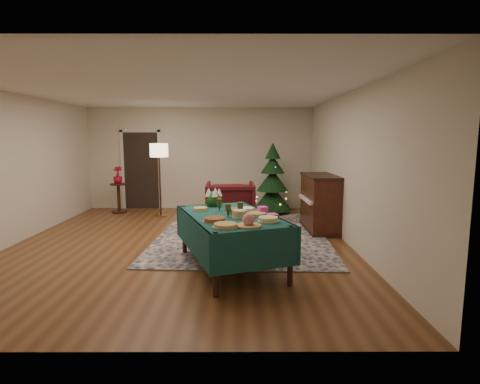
{
  "coord_description": "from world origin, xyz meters",
  "views": [
    {
      "loc": [
        1.04,
        -6.59,
        1.88
      ],
      "look_at": [
        1.05,
        -0.42,
        1.0
      ],
      "focal_mm": 28.0,
      "sensor_mm": 36.0,
      "label": 1
    }
  ],
  "objects_px": {
    "armchair": "(230,202)",
    "potted_plant": "(118,179)",
    "floor_lamp": "(159,155)",
    "christmas_tree": "(272,182)",
    "gift_box": "(263,210)",
    "side_table": "(119,199)",
    "buffet_table": "(231,226)",
    "piano": "(320,203)"
  },
  "relations": [
    {
      "from": "buffet_table",
      "to": "floor_lamp",
      "type": "distance_m",
      "value": 4.18
    },
    {
      "from": "christmas_tree",
      "to": "piano",
      "type": "bearing_deg",
      "value": -65.81
    },
    {
      "from": "buffet_table",
      "to": "armchair",
      "type": "height_order",
      "value": "armchair"
    },
    {
      "from": "buffet_table",
      "to": "floor_lamp",
      "type": "xyz_separation_m",
      "value": [
        -1.79,
        3.68,
        0.87
      ]
    },
    {
      "from": "buffet_table",
      "to": "armchair",
      "type": "xyz_separation_m",
      "value": [
        -0.07,
        2.72,
        -0.11
      ]
    },
    {
      "from": "buffet_table",
      "to": "christmas_tree",
      "type": "height_order",
      "value": "christmas_tree"
    },
    {
      "from": "buffet_table",
      "to": "potted_plant",
      "type": "distance_m",
      "value": 5.12
    },
    {
      "from": "armchair",
      "to": "floor_lamp",
      "type": "relative_size",
      "value": 0.6
    },
    {
      "from": "christmas_tree",
      "to": "piano",
      "type": "distance_m",
      "value": 2.01
    },
    {
      "from": "gift_box",
      "to": "side_table",
      "type": "relative_size",
      "value": 0.17
    },
    {
      "from": "gift_box",
      "to": "armchair",
      "type": "xyz_separation_m",
      "value": [
        -0.54,
        2.63,
        -0.31
      ]
    },
    {
      "from": "armchair",
      "to": "potted_plant",
      "type": "distance_m",
      "value": 3.25
    },
    {
      "from": "buffet_table",
      "to": "armchair",
      "type": "relative_size",
      "value": 2.19
    },
    {
      "from": "gift_box",
      "to": "potted_plant",
      "type": "xyz_separation_m",
      "value": [
        -3.43,
        4.07,
        0.03
      ]
    },
    {
      "from": "buffet_table",
      "to": "potted_plant",
      "type": "bearing_deg",
      "value": 125.37
    },
    {
      "from": "gift_box",
      "to": "side_table",
      "type": "xyz_separation_m",
      "value": [
        -3.43,
        4.07,
        -0.48
      ]
    },
    {
      "from": "armchair",
      "to": "buffet_table",
      "type": "bearing_deg",
      "value": 89.59
    },
    {
      "from": "buffet_table",
      "to": "floor_lamp",
      "type": "relative_size",
      "value": 1.3
    },
    {
      "from": "gift_box",
      "to": "piano",
      "type": "distance_m",
      "value": 2.56
    },
    {
      "from": "buffet_table",
      "to": "potted_plant",
      "type": "height_order",
      "value": "potted_plant"
    },
    {
      "from": "potted_plant",
      "to": "piano",
      "type": "distance_m",
      "value": 5.11
    },
    {
      "from": "floor_lamp",
      "to": "potted_plant",
      "type": "xyz_separation_m",
      "value": [
        -1.17,
        0.49,
        -0.63
      ]
    },
    {
      "from": "side_table",
      "to": "christmas_tree",
      "type": "distance_m",
      "value": 3.95
    },
    {
      "from": "gift_box",
      "to": "side_table",
      "type": "distance_m",
      "value": 5.34
    },
    {
      "from": "potted_plant",
      "to": "christmas_tree",
      "type": "relative_size",
      "value": 0.25
    },
    {
      "from": "christmas_tree",
      "to": "piano",
      "type": "xyz_separation_m",
      "value": [
        0.82,
        -1.82,
        -0.24
      ]
    },
    {
      "from": "christmas_tree",
      "to": "potted_plant",
      "type": "bearing_deg",
      "value": 179.01
    },
    {
      "from": "armchair",
      "to": "potted_plant",
      "type": "relative_size",
      "value": 2.4
    },
    {
      "from": "side_table",
      "to": "gift_box",
      "type": "bearing_deg",
      "value": -49.9
    },
    {
      "from": "gift_box",
      "to": "christmas_tree",
      "type": "xyz_separation_m",
      "value": [
        0.5,
        4.0,
        -0.04
      ]
    },
    {
      "from": "buffet_table",
      "to": "armchair",
      "type": "bearing_deg",
      "value": 91.47
    },
    {
      "from": "gift_box",
      "to": "potted_plant",
      "type": "height_order",
      "value": "potted_plant"
    },
    {
      "from": "armchair",
      "to": "side_table",
      "type": "height_order",
      "value": "armchair"
    },
    {
      "from": "floor_lamp",
      "to": "piano",
      "type": "distance_m",
      "value": 3.95
    },
    {
      "from": "floor_lamp",
      "to": "piano",
      "type": "relative_size",
      "value": 1.31
    },
    {
      "from": "armchair",
      "to": "floor_lamp",
      "type": "bearing_deg",
      "value": -30.97
    },
    {
      "from": "christmas_tree",
      "to": "side_table",
      "type": "bearing_deg",
      "value": 179.01
    },
    {
      "from": "floor_lamp",
      "to": "piano",
      "type": "xyz_separation_m",
      "value": [
        3.58,
        -1.4,
        -0.94
      ]
    },
    {
      "from": "floor_lamp",
      "to": "potted_plant",
      "type": "height_order",
      "value": "floor_lamp"
    },
    {
      "from": "gift_box",
      "to": "armchair",
      "type": "distance_m",
      "value": 2.7
    },
    {
      "from": "gift_box",
      "to": "christmas_tree",
      "type": "bearing_deg",
      "value": 82.88
    },
    {
      "from": "floor_lamp",
      "to": "christmas_tree",
      "type": "height_order",
      "value": "christmas_tree"
    }
  ]
}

